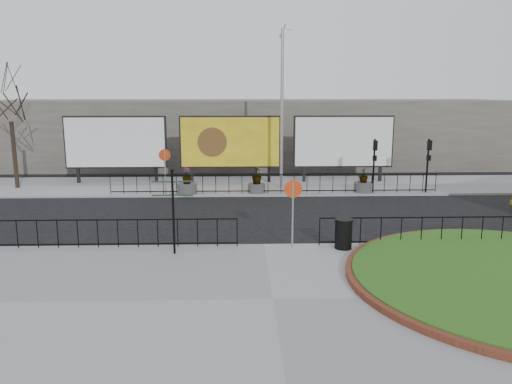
{
  "coord_description": "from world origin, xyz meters",
  "views": [
    {
      "loc": [
        -0.84,
        -17.7,
        5.66
      ],
      "look_at": [
        -0.28,
        0.83,
        1.92
      ],
      "focal_mm": 35.0,
      "sensor_mm": 36.0,
      "label": 1
    }
  ],
  "objects_px": {
    "lamp_post": "(282,106)",
    "planter_b": "(257,183)",
    "planter_c": "(363,184)",
    "planter_a": "(187,185)",
    "fingerpost_sign": "(173,203)",
    "billboard_mid": "(230,142)",
    "litter_bin": "(343,234)"
  },
  "relations": [
    {
      "from": "fingerpost_sign",
      "to": "lamp_post",
      "type": "bearing_deg",
      "value": 70.8
    },
    {
      "from": "billboard_mid",
      "to": "planter_b",
      "type": "bearing_deg",
      "value": -65.77
    },
    {
      "from": "lamp_post",
      "to": "planter_c",
      "type": "xyz_separation_m",
      "value": [
        4.49,
        -1.44,
        -4.25
      ]
    },
    {
      "from": "planter_c",
      "to": "lamp_post",
      "type": "bearing_deg",
      "value": 162.25
    },
    {
      "from": "planter_a",
      "to": "planter_c",
      "type": "distance_m",
      "value": 9.83
    },
    {
      "from": "lamp_post",
      "to": "planter_b",
      "type": "xyz_separation_m",
      "value": [
        -1.49,
        -1.41,
        -4.14
      ]
    },
    {
      "from": "planter_b",
      "to": "litter_bin",
      "type": "bearing_deg",
      "value": -74.68
    },
    {
      "from": "litter_bin",
      "to": "planter_a",
      "type": "bearing_deg",
      "value": 123.6
    },
    {
      "from": "billboard_mid",
      "to": "planter_a",
      "type": "height_order",
      "value": "billboard_mid"
    },
    {
      "from": "lamp_post",
      "to": "fingerpost_sign",
      "type": "relative_size",
      "value": 3.08
    },
    {
      "from": "lamp_post",
      "to": "fingerpost_sign",
      "type": "bearing_deg",
      "value": -111.33
    },
    {
      "from": "planter_b",
      "to": "planter_c",
      "type": "bearing_deg",
      "value": -0.26
    },
    {
      "from": "fingerpost_sign",
      "to": "planter_b",
      "type": "distance_m",
      "value": 11.13
    },
    {
      "from": "billboard_mid",
      "to": "planter_a",
      "type": "relative_size",
      "value": 4.18
    },
    {
      "from": "planter_a",
      "to": "billboard_mid",
      "type": "bearing_deg",
      "value": 56.88
    },
    {
      "from": "planter_a",
      "to": "fingerpost_sign",
      "type": "bearing_deg",
      "value": -86.41
    },
    {
      "from": "fingerpost_sign",
      "to": "litter_bin",
      "type": "xyz_separation_m",
      "value": [
        5.99,
        0.4,
        -1.26
      ]
    },
    {
      "from": "planter_b",
      "to": "planter_c",
      "type": "xyz_separation_m",
      "value": [
        5.98,
        -0.03,
        -0.11
      ]
    },
    {
      "from": "planter_b",
      "to": "lamp_post",
      "type": "bearing_deg",
      "value": 43.52
    },
    {
      "from": "lamp_post",
      "to": "planter_a",
      "type": "distance_m",
      "value": 6.99
    },
    {
      "from": "planter_c",
      "to": "planter_a",
      "type": "bearing_deg",
      "value": -179.05
    },
    {
      "from": "fingerpost_sign",
      "to": "planter_a",
      "type": "distance_m",
      "value": 10.5
    },
    {
      "from": "litter_bin",
      "to": "planter_b",
      "type": "distance_m",
      "value": 10.56
    },
    {
      "from": "fingerpost_sign",
      "to": "litter_bin",
      "type": "distance_m",
      "value": 6.14
    },
    {
      "from": "billboard_mid",
      "to": "planter_c",
      "type": "height_order",
      "value": "billboard_mid"
    },
    {
      "from": "litter_bin",
      "to": "planter_b",
      "type": "height_order",
      "value": "planter_b"
    },
    {
      "from": "planter_a",
      "to": "lamp_post",
      "type": "bearing_deg",
      "value": 16.69
    },
    {
      "from": "billboard_mid",
      "to": "fingerpost_sign",
      "type": "distance_m",
      "value": 14.09
    },
    {
      "from": "fingerpost_sign",
      "to": "planter_b",
      "type": "height_order",
      "value": "fingerpost_sign"
    },
    {
      "from": "fingerpost_sign",
      "to": "litter_bin",
      "type": "relative_size",
      "value": 2.76
    },
    {
      "from": "lamp_post",
      "to": "planter_b",
      "type": "bearing_deg",
      "value": -136.48
    },
    {
      "from": "planter_a",
      "to": "planter_b",
      "type": "distance_m",
      "value": 3.86
    }
  ]
}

